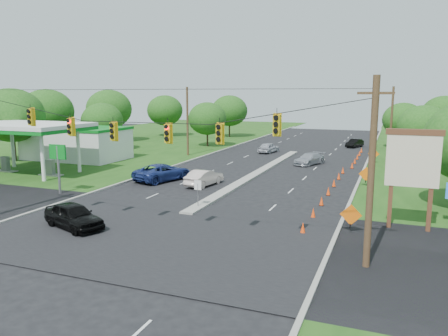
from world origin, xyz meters
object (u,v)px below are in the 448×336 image
at_px(blue_pickup, 163,172).
at_px(gas_station, 69,140).
at_px(pylon_sign, 418,165).
at_px(black_sedan, 74,216).
at_px(white_sedan, 204,178).

bearing_deg(blue_pickup, gas_station, -2.76).
bearing_deg(pylon_sign, black_sedan, -159.45).
bearing_deg(black_sedan, white_sedan, 10.66).
relative_size(gas_station, white_sedan, 4.45).
height_order(pylon_sign, black_sedan, pylon_sign).
distance_m(white_sedan, blue_pickup, 4.65).
xyz_separation_m(pylon_sign, white_sedan, (-17.06, 7.12, -3.27)).
height_order(black_sedan, white_sedan, black_sedan).
xyz_separation_m(gas_station, blue_pickup, (16.29, -6.25, -1.76)).
distance_m(black_sedan, blue_pickup, 15.25).
xyz_separation_m(pylon_sign, black_sedan, (-19.42, -7.28, -3.21)).
distance_m(pylon_sign, black_sedan, 20.99).
bearing_deg(black_sedan, blue_pickup, 28.40).
distance_m(gas_station, blue_pickup, 17.54).
relative_size(pylon_sign, white_sedan, 1.38).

